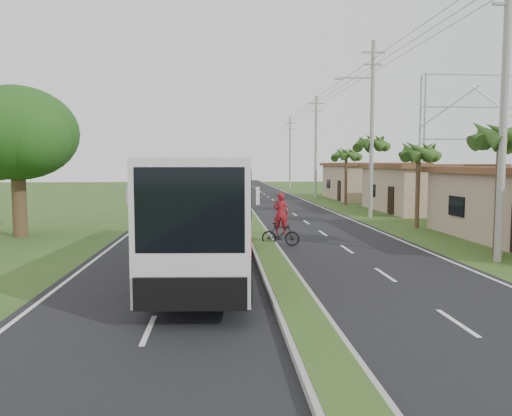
{
  "coord_description": "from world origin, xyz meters",
  "views": [
    {
      "loc": [
        -1.91,
        -15.81,
        3.64
      ],
      "look_at": [
        -0.39,
        5.2,
        1.8
      ],
      "focal_mm": 35.0,
      "sensor_mm": 36.0,
      "label": 1
    }
  ],
  "objects": [
    {
      "name": "coach_bus_far",
      "position": [
        -4.18,
        53.03,
        1.81
      ],
      "size": [
        2.59,
        11.0,
        3.19
      ],
      "rotation": [
        0.0,
        0.0,
        -0.02
      ],
      "color": "white",
      "rests_on": "ground"
    },
    {
      "name": "shop_far",
      "position": [
        14.0,
        36.0,
        1.93
      ],
      "size": [
        8.6,
        11.6,
        3.82
      ],
      "color": "tan",
      "rests_on": "ground"
    },
    {
      "name": "lane_edge_right",
      "position": [
        6.7,
        20.0,
        0.0
      ],
      "size": [
        0.12,
        160.0,
        0.01
      ],
      "primitive_type": "cube",
      "color": "silver",
      "rests_on": "ground"
    },
    {
      "name": "utility_pole_b",
      "position": [
        8.47,
        18.0,
        6.26
      ],
      "size": [
        3.2,
        0.28,
        12.0
      ],
      "color": "gray",
      "rests_on": "ground"
    },
    {
      "name": "palm_verge_a",
      "position": [
        9.0,
        3.0,
        4.74
      ],
      "size": [
        2.4,
        2.4,
        5.45
      ],
      "color": "#473321",
      "rests_on": "ground"
    },
    {
      "name": "palm_verge_b",
      "position": [
        9.4,
        12.0,
        4.36
      ],
      "size": [
        2.4,
        2.4,
        5.05
      ],
      "color": "#473321",
      "rests_on": "ground"
    },
    {
      "name": "lane_edge_left",
      "position": [
        -6.7,
        20.0,
        0.0
      ],
      "size": [
        0.12,
        160.0,
        0.01
      ],
      "primitive_type": "cube",
      "color": "silver",
      "rests_on": "ground"
    },
    {
      "name": "median_strip",
      "position": [
        0.0,
        20.0,
        0.1
      ],
      "size": [
        1.2,
        160.0,
        0.18
      ],
      "color": "gray",
      "rests_on": "ground"
    },
    {
      "name": "shop_mid",
      "position": [
        14.0,
        22.0,
        1.86
      ],
      "size": [
        7.6,
        10.6,
        3.67
      ],
      "color": "tan",
      "rests_on": "ground"
    },
    {
      "name": "shade_tree",
      "position": [
        -12.11,
        10.02,
        5.03
      ],
      "size": [
        6.3,
        6.0,
        7.54
      ],
      "color": "#473321",
      "rests_on": "ground"
    },
    {
      "name": "palm_verge_c",
      "position": [
        8.8,
        19.0,
        5.12
      ],
      "size": [
        2.4,
        2.4,
        5.85
      ],
      "color": "#473321",
      "rests_on": "ground"
    },
    {
      "name": "ground",
      "position": [
        0.0,
        0.0,
        0.0
      ],
      "size": [
        180.0,
        180.0,
        0.0
      ],
      "primitive_type": "plane",
      "color": "#304E1C",
      "rests_on": "ground"
    },
    {
      "name": "coach_bus_main",
      "position": [
        -2.2,
        1.27,
        2.24
      ],
      "size": [
        3.35,
        12.76,
        4.08
      ],
      "rotation": [
        0.0,
        0.0,
        -0.06
      ],
      "color": "silver",
      "rests_on": "ground"
    },
    {
      "name": "billboard_lattice",
      "position": [
        22.0,
        30.0,
        6.82
      ],
      "size": [
        10.18,
        1.18,
        12.07
      ],
      "color": "gray",
      "rests_on": "ground"
    },
    {
      "name": "palm_verge_d",
      "position": [
        9.3,
        28.0,
        4.55
      ],
      "size": [
        2.4,
        2.4,
        5.25
      ],
      "color": "#473321",
      "rests_on": "ground"
    },
    {
      "name": "utility_pole_a",
      "position": [
        8.5,
        2.0,
        5.67
      ],
      "size": [
        1.6,
        0.28,
        11.0
      ],
      "color": "gray",
      "rests_on": "ground"
    },
    {
      "name": "road_asphalt",
      "position": [
        0.0,
        20.0,
        0.01
      ],
      "size": [
        14.0,
        160.0,
        0.02
      ],
      "primitive_type": "cube",
      "color": "black",
      "rests_on": "ground"
    },
    {
      "name": "utility_pole_c",
      "position": [
        8.5,
        38.0,
        5.67
      ],
      "size": [
        1.6,
        0.28,
        11.0
      ],
      "color": "gray",
      "rests_on": "ground"
    },
    {
      "name": "motorcyclist",
      "position": [
        0.78,
        6.14,
        0.89
      ],
      "size": [
        1.78,
        0.89,
        2.39
      ],
      "rotation": [
        0.0,
        0.0,
        -0.25
      ],
      "color": "black",
      "rests_on": "ground"
    },
    {
      "name": "utility_pole_d",
      "position": [
        8.5,
        58.0,
        5.42
      ],
      "size": [
        1.6,
        0.28,
        10.5
      ],
      "color": "gray",
      "rests_on": "ground"
    }
  ]
}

